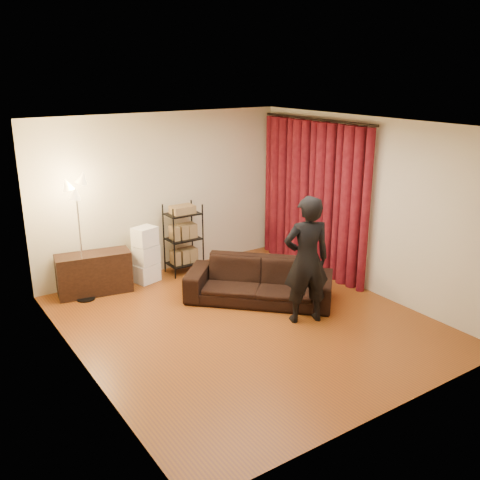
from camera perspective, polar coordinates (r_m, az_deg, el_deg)
floor at (r=7.53m, az=0.65°, el=-8.71°), size 5.00×5.00×0.00m
ceiling at (r=6.77m, az=0.73°, el=12.20°), size 5.00×5.00×0.00m
wall_back at (r=9.13m, az=-8.26°, el=4.90°), size 5.00×0.00×5.00m
wall_front at (r=5.29m, az=16.28°, el=-5.32°), size 5.00×0.00×5.00m
wall_left at (r=6.11m, az=-17.01°, el=-2.23°), size 0.00×5.00×5.00m
wall_right at (r=8.47m, az=13.36°, el=3.57°), size 0.00×5.00×5.00m
curtain_rod at (r=8.99m, az=8.16°, el=12.64°), size 0.04×2.65×0.04m
curtain at (r=9.18m, az=7.71°, el=4.51°), size 0.22×2.65×2.55m
sofa at (r=8.07m, az=2.06°, el=-4.39°), size 2.14×2.12×0.63m
person at (r=7.28m, az=7.11°, el=-2.14°), size 0.76×0.63×1.79m
media_cabinet at (r=8.63m, az=-15.29°, el=-3.45°), size 1.18×0.60×0.65m
storage_boxes at (r=8.85m, az=-9.99°, el=-1.55°), size 0.44×0.39×0.94m
wire_shelf at (r=9.14m, az=-6.05°, el=0.13°), size 0.64×0.54×1.20m
floor_lamp at (r=8.23m, az=-16.65°, el=-0.10°), size 0.44×0.44×1.87m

